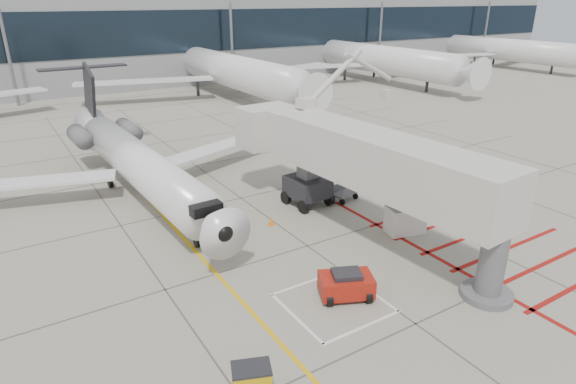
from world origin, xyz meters
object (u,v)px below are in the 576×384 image
regional_jet (148,150)px  pushback_tug (346,284)px  spill_bin (252,380)px  jet_bridge (382,173)px

regional_jet → pushback_tug: bearing=-76.4°
regional_jet → spill_bin: regional_jet is taller
regional_jet → jet_bridge: 14.53m
jet_bridge → spill_bin: bearing=-155.1°
jet_bridge → spill_bin: 13.26m
pushback_tug → regional_jet: bearing=130.0°
regional_jet → spill_bin: (-2.13, -17.54, -3.21)m
jet_bridge → spill_bin: jet_bridge is taller
regional_jet → spill_bin: size_ratio=22.28×
jet_bridge → pushback_tug: 6.81m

